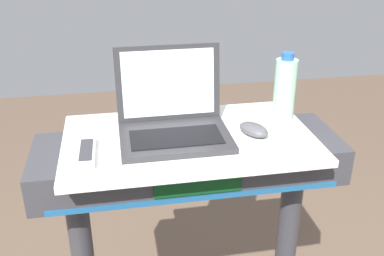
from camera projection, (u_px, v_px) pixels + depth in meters
desk_board at (189, 139)px, 1.31m from camera, size 0.72×0.43×0.02m
laptop at (173, 119)px, 1.29m from camera, size 0.31×0.26×0.24m
computer_mouse at (254, 129)px, 1.30m from camera, size 0.10×0.12×0.03m
water_bottle at (285, 90)px, 1.36m from camera, size 0.07×0.07×0.22m
tv_remote at (86, 153)px, 1.19m from camera, size 0.05×0.16×0.02m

